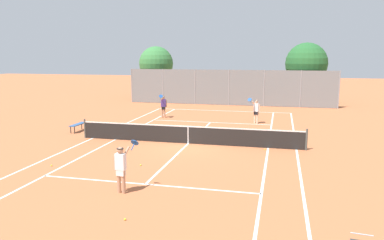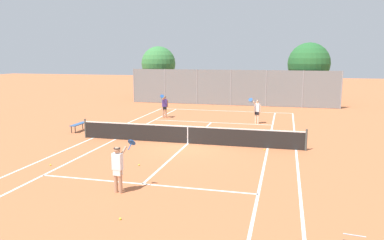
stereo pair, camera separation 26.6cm
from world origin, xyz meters
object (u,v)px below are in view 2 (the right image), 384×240
object	(u,v)px
player_far_right	(257,110)
loose_tennis_ball_4	(120,219)
loose_tennis_ball_2	(264,150)
courtside_bench	(79,124)
tree_behind_left	(159,64)
loose_tennis_ball_0	(120,176)
loose_tennis_ball_5	(168,111)
tennis_net	(188,134)
player_far_left	(165,105)
tree_behind_right	(308,65)
loose_tennis_ball_1	(139,165)
loose_tennis_ball_3	(50,165)
player_near_side	(118,166)

from	to	relation	value
player_far_right	loose_tennis_ball_4	world-z (taller)	player_far_right
loose_tennis_ball_2	courtside_bench	size ratio (longest dim) A/B	0.04
loose_tennis_ball_4	tree_behind_left	distance (m)	29.88
loose_tennis_ball_0	loose_tennis_ball_5	size ratio (longest dim) A/B	1.00
tree_behind_left	tennis_net	bearing A→B (deg)	-66.81
loose_tennis_ball_0	loose_tennis_ball_4	distance (m)	3.82
player_far_left	player_far_right	size ratio (longest dim) A/B	1.00
loose_tennis_ball_2	tree_behind_right	bearing A→B (deg)	81.43
tree_behind_right	tree_behind_left	bearing A→B (deg)	176.52
loose_tennis_ball_4	tree_behind_right	distance (m)	28.43
loose_tennis_ball_4	courtside_bench	size ratio (longest dim) A/B	0.04
tennis_net	courtside_bench	xyz separation A→B (m)	(-7.28, 1.55, -0.10)
player_far_left	tennis_net	bearing A→B (deg)	-63.48
loose_tennis_ball_5	player_far_right	bearing A→B (deg)	-27.65
loose_tennis_ball_1	loose_tennis_ball_3	size ratio (longest dim) A/B	1.00
player_near_side	loose_tennis_ball_3	distance (m)	4.75
loose_tennis_ball_1	courtside_bench	bearing A→B (deg)	137.05
tree_behind_left	tree_behind_right	world-z (taller)	tree_behind_right
loose_tennis_ball_1	player_near_side	bearing A→B (deg)	-80.61
player_far_right	tree_behind_right	xyz separation A→B (m)	(3.71, 11.43, 2.76)
loose_tennis_ball_4	tree_behind_right	world-z (taller)	tree_behind_right
loose_tennis_ball_0	loose_tennis_ball_4	bearing A→B (deg)	-65.10
loose_tennis_ball_1	loose_tennis_ball_5	world-z (taller)	same
loose_tennis_ball_1	loose_tennis_ball_4	distance (m)	5.25
tennis_net	player_far_left	size ratio (longest dim) A/B	6.76
player_far_left	player_near_side	bearing A→B (deg)	-77.65
tree_behind_right	player_far_right	bearing A→B (deg)	-107.98
loose_tennis_ball_1	loose_tennis_ball_5	size ratio (longest dim) A/B	1.00
loose_tennis_ball_3	loose_tennis_ball_5	size ratio (longest dim) A/B	1.00
loose_tennis_ball_3	player_far_left	bearing A→B (deg)	86.06
loose_tennis_ball_3	player_near_side	bearing A→B (deg)	-27.62
loose_tennis_ball_1	loose_tennis_ball_3	bearing A→B (deg)	-165.86
player_far_left	loose_tennis_ball_0	size ratio (longest dim) A/B	26.88
tennis_net	loose_tennis_ball_3	size ratio (longest dim) A/B	181.82
loose_tennis_ball_5	tree_behind_right	size ratio (longest dim) A/B	0.01
player_far_right	courtside_bench	world-z (taller)	player_far_right
tree_behind_right	tennis_net	bearing A→B (deg)	-110.51
player_far_left	courtside_bench	world-z (taller)	player_far_left
player_far_right	loose_tennis_ball_0	size ratio (longest dim) A/B	26.88
loose_tennis_ball_2	loose_tennis_ball_5	world-z (taller)	same
loose_tennis_ball_3	tree_behind_left	world-z (taller)	tree_behind_left
player_far_left	courtside_bench	size ratio (longest dim) A/B	1.18
player_far_right	tree_behind_left	distance (m)	16.89
loose_tennis_ball_2	tree_behind_left	xyz separation A→B (m)	(-12.14, 19.47, 3.54)
loose_tennis_ball_3	player_far_right	bearing A→B (deg)	57.18
loose_tennis_ball_5	player_far_left	bearing A→B (deg)	-76.27
player_near_side	loose_tennis_ball_2	size ratio (longest dim) A/B	26.88
player_near_side	courtside_bench	size ratio (longest dim) A/B	1.18
tennis_net	tree_behind_left	world-z (taller)	tree_behind_left
loose_tennis_ball_1	tree_behind_right	distance (m)	24.03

